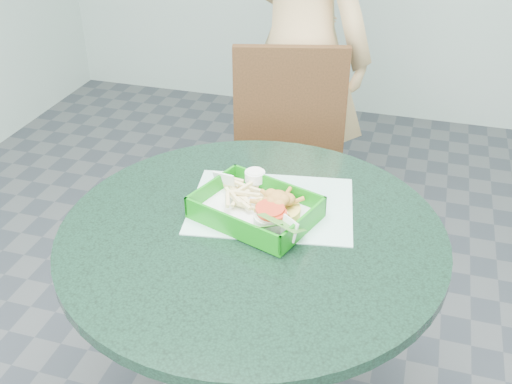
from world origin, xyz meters
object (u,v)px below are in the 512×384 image
(dining_chair, at_px, (282,156))
(crab_sandwich, at_px, (277,205))
(cafe_table, at_px, (252,287))
(food_basket, at_px, (256,218))
(diner_person, at_px, (301,22))
(sauce_ramekin, at_px, (240,183))

(dining_chair, xyz_separation_m, crab_sandwich, (0.17, -0.74, 0.27))
(dining_chair, distance_m, crab_sandwich, 0.80)
(cafe_table, xyz_separation_m, food_basket, (-0.01, 0.05, 0.19))
(food_basket, distance_m, crab_sandwich, 0.06)
(diner_person, relative_size, food_basket, 6.62)
(food_basket, height_order, sauce_ramekin, sauce_ramekin)
(dining_chair, height_order, diner_person, diner_person)
(cafe_table, bearing_deg, sauce_ramekin, 117.77)
(cafe_table, relative_size, crab_sandwich, 8.35)
(food_basket, bearing_deg, sauce_ramekin, 126.14)
(food_basket, relative_size, sauce_ramekin, 5.29)
(dining_chair, bearing_deg, food_basket, -95.46)
(diner_person, bearing_deg, sauce_ramekin, 113.35)
(cafe_table, height_order, food_basket, food_basket)
(food_basket, xyz_separation_m, sauce_ramekin, (-0.08, 0.10, 0.03))
(dining_chair, distance_m, sauce_ramekin, 0.71)
(crab_sandwich, bearing_deg, food_basket, -151.02)
(food_basket, bearing_deg, cafe_table, -83.88)
(dining_chair, distance_m, diner_person, 0.54)
(cafe_table, relative_size, food_basket, 3.33)
(cafe_table, height_order, diner_person, diner_person)
(sauce_ramekin, bearing_deg, cafe_table, -62.23)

